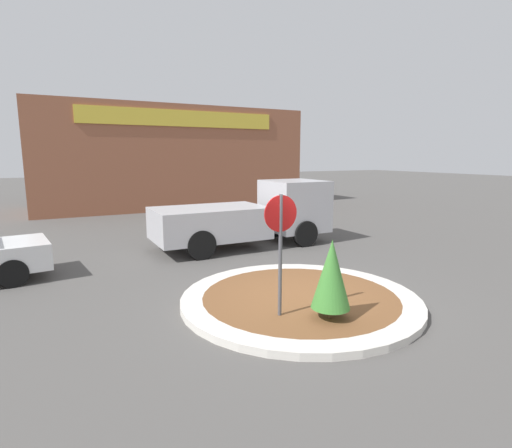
{
  "coord_description": "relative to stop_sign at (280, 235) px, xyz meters",
  "views": [
    {
      "loc": [
        -4.67,
        -6.9,
        3.15
      ],
      "look_at": [
        0.16,
        2.37,
        1.36
      ],
      "focal_mm": 28.0,
      "sensor_mm": 36.0,
      "label": 1
    }
  ],
  "objects": [
    {
      "name": "ground_plane",
      "position": [
        0.94,
        0.71,
        -1.7
      ],
      "size": [
        120.0,
        120.0,
        0.0
      ],
      "primitive_type": "plane",
      "color": "#514F4C"
    },
    {
      "name": "traffic_island",
      "position": [
        0.94,
        0.71,
        -1.63
      ],
      "size": [
        5.15,
        5.15,
        0.15
      ],
      "color": "beige",
      "rests_on": "ground_plane"
    },
    {
      "name": "stop_sign",
      "position": [
        0.0,
        0.0,
        0.0
      ],
      "size": [
        0.68,
        0.07,
        2.46
      ],
      "color": "#4C4C51",
      "rests_on": "ground_plane"
    },
    {
      "name": "island_shrub",
      "position": [
        0.77,
        -0.56,
        -0.7
      ],
      "size": [
        0.73,
        0.73,
        1.5
      ],
      "color": "brown",
      "rests_on": "traffic_island"
    },
    {
      "name": "utility_truck",
      "position": [
        2.52,
        6.17,
        -0.61
      ],
      "size": [
        6.18,
        2.29,
        2.25
      ],
      "rotation": [
        0.0,
        0.0,
        -0.0
      ],
      "color": "#B2B2B7",
      "rests_on": "ground_plane"
    },
    {
      "name": "storefront_building",
      "position": [
        3.22,
        19.15,
        1.31
      ],
      "size": [
        15.91,
        6.07,
        6.02
      ],
      "color": "#93563D",
      "rests_on": "ground_plane"
    }
  ]
}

